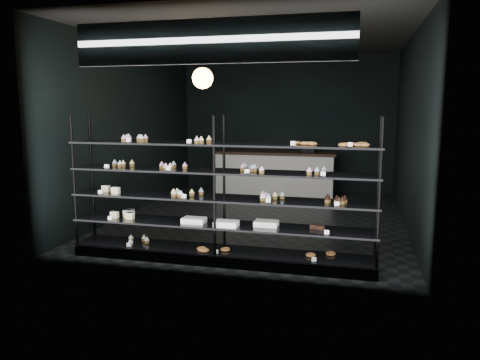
# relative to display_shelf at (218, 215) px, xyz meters

# --- Properties ---
(room) EXTENTS (5.01, 6.01, 3.20)m
(room) POSITION_rel_display_shelf_xyz_m (0.06, 2.45, 0.97)
(room) COLOR black
(room) RESTS_ON ground
(display_shelf) EXTENTS (4.00, 0.50, 1.91)m
(display_shelf) POSITION_rel_display_shelf_xyz_m (0.00, 0.00, 0.00)
(display_shelf) COLOR black
(display_shelf) RESTS_ON room
(signage) EXTENTS (3.30, 0.05, 0.50)m
(signage) POSITION_rel_display_shelf_xyz_m (0.06, -0.48, 2.12)
(signage) COLOR #0D1A44
(signage) RESTS_ON room
(pendant_lamp) EXTENTS (0.32, 0.32, 0.89)m
(pendant_lamp) POSITION_rel_display_shelf_xyz_m (-0.63, 1.34, 1.82)
(pendant_lamp) COLOR black
(pendant_lamp) RESTS_ON room
(service_counter) EXTENTS (2.83, 0.65, 1.23)m
(service_counter) POSITION_rel_display_shelf_xyz_m (-0.11, 4.95, -0.13)
(service_counter) COLOR silver
(service_counter) RESTS_ON room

